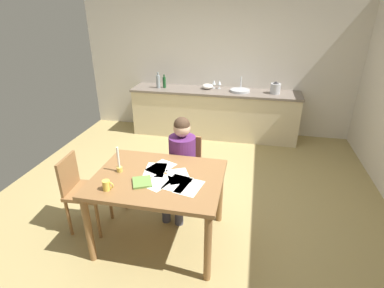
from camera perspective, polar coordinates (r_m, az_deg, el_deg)
name	(u,v)px	position (r m, az deg, el deg)	size (l,w,h in m)	color
ground_plane	(189,201)	(4.06, -0.54, -10.79)	(5.20, 5.20, 0.04)	tan
wall_back	(218,65)	(5.94, 5.01, 14.78)	(5.20, 0.12, 2.60)	silver
kitchen_counter	(214,113)	(5.81, 4.23, 5.91)	(3.14, 0.64, 0.90)	beige
dining_table	(159,186)	(3.09, -6.39, -7.91)	(1.29, 0.99, 0.79)	olive
chair_at_table	(184,167)	(3.77, -1.44, -4.45)	(0.43, 0.43, 0.89)	olive
person_seated	(181,160)	(3.56, -2.20, -3.07)	(0.35, 0.61, 1.19)	#592666
chair_side_empty	(82,189)	(3.56, -20.30, -8.10)	(0.43, 0.43, 0.89)	olive
coffee_mug	(107,185)	(2.90, -15.95, -7.57)	(0.11, 0.07, 0.10)	#F2CC4C
candlestick	(119,165)	(3.15, -13.73, -3.86)	(0.06, 0.06, 0.28)	gold
book_magazine	(142,182)	(2.95, -9.50, -7.16)	(0.18, 0.20, 0.02)	olive
paper_letter	(189,187)	(2.86, -0.53, -8.17)	(0.21, 0.30, 0.00)	white
paper_bill	(178,176)	(3.03, -2.63, -6.11)	(0.21, 0.30, 0.00)	white
paper_envelope	(161,167)	(3.20, -5.93, -4.40)	(0.21, 0.30, 0.00)	white
paper_receipt	(159,182)	(2.95, -6.39, -7.20)	(0.21, 0.30, 0.00)	white
paper_notice	(177,183)	(2.91, -2.79, -7.48)	(0.21, 0.30, 0.00)	white
paper_flyer	(155,170)	(3.15, -7.00, -4.89)	(0.21, 0.30, 0.00)	white
sink_unit	(240,90)	(5.64, 9.14, 10.07)	(0.36, 0.36, 0.24)	#B2B7BC
bottle_oil	(158,81)	(5.85, -6.46, 11.79)	(0.07, 0.07, 0.30)	#8C999E
bottle_vinegar	(164,82)	(5.85, -5.30, 11.65)	(0.06, 0.06, 0.25)	#194C23
mixing_bowl	(207,86)	(5.77, 2.95, 10.93)	(0.21, 0.21, 0.09)	white
stovetop_kettle	(275,88)	(5.62, 15.60, 10.22)	(0.18, 0.18, 0.22)	#B7BABF
wine_glass_near_sink	(219,83)	(5.79, 5.24, 11.55)	(0.07, 0.07, 0.15)	silver
wine_glass_by_kettle	(214,82)	(5.81, 4.22, 11.61)	(0.07, 0.07, 0.15)	silver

